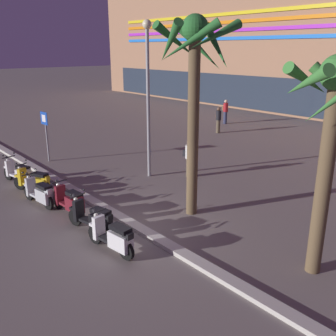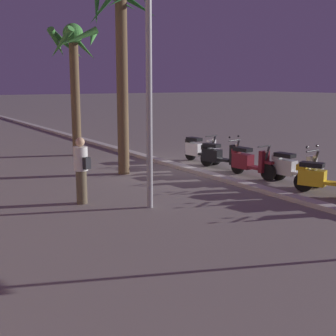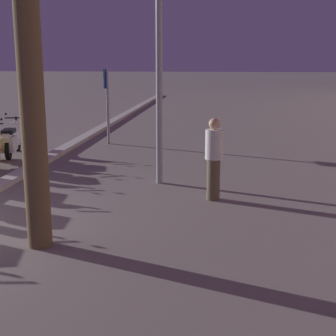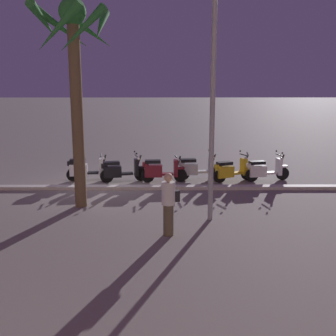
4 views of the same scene
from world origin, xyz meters
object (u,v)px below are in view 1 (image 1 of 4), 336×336
(scooter_maroon_gap_after_mid, at_px, (70,202))
(crossing_sign, at_px, (46,131))
(scooter_white_second_in_line, at_px, (19,173))
(street_lamp, at_px, (148,84))
(scooter_black_mid_front, at_px, (93,219))
(palm_tree_near_sign, at_px, (194,71))
(pedestrian_strolling_near_curb, at_px, (218,119))
(palm_tree_far_corner, at_px, (333,116))
(pedestrian_by_palm_tree, at_px, (225,111))
(scooter_yellow_last_in_row, at_px, (34,181))
(scooter_silver_lead_nearest, at_px, (40,193))
(pedestrian_window_shopping, at_px, (189,157))
(scooter_white_mid_rear, at_px, (114,237))

(scooter_maroon_gap_after_mid, height_order, crossing_sign, crossing_sign)
(scooter_white_second_in_line, relative_size, street_lamp, 0.29)
(scooter_maroon_gap_after_mid, bearing_deg, scooter_black_mid_front, -1.63)
(palm_tree_near_sign, height_order, pedestrian_strolling_near_curb, palm_tree_near_sign)
(scooter_maroon_gap_after_mid, bearing_deg, palm_tree_far_corner, 23.72)
(palm_tree_far_corner, distance_m, pedestrian_by_palm_tree, 19.25)
(scooter_black_mid_front, distance_m, crossing_sign, 8.34)
(scooter_black_mid_front, relative_size, crossing_sign, 0.76)
(crossing_sign, relative_size, palm_tree_far_corner, 0.47)
(scooter_maroon_gap_after_mid, height_order, street_lamp, street_lamp)
(street_lamp, bearing_deg, scooter_yellow_last_in_row, -105.98)
(scooter_silver_lead_nearest, bearing_deg, crossing_sign, 153.53)
(pedestrian_window_shopping, bearing_deg, scooter_white_second_in_line, -123.21)
(scooter_silver_lead_nearest, relative_size, scooter_white_mid_rear, 1.00)
(scooter_black_mid_front, xyz_separation_m, pedestrian_by_palm_tree, (-8.76, 15.91, 0.48))
(pedestrian_strolling_near_curb, bearing_deg, scooter_white_second_in_line, -84.40)
(scooter_yellow_last_in_row, xyz_separation_m, palm_tree_near_sign, (5.21, 3.18, 4.15))
(street_lamp, bearing_deg, scooter_white_second_in_line, -119.72)
(scooter_silver_lead_nearest, xyz_separation_m, pedestrian_strolling_near_curb, (-3.99, 13.53, 0.43))
(scooter_maroon_gap_after_mid, xyz_separation_m, pedestrian_strolling_near_curb, (-5.39, 13.11, 0.42))
(scooter_yellow_last_in_row, height_order, pedestrian_by_palm_tree, pedestrian_by_palm_tree)
(scooter_yellow_last_in_row, relative_size, pedestrian_by_palm_tree, 0.96)
(palm_tree_near_sign, xyz_separation_m, pedestrian_window_shopping, (-2.75, 2.52, -3.74))
(crossing_sign, height_order, pedestrian_by_palm_tree, crossing_sign)
(scooter_black_mid_front, bearing_deg, palm_tree_near_sign, 74.42)
(palm_tree_far_corner, distance_m, street_lamp, 8.45)
(street_lamp, bearing_deg, scooter_white_mid_rear, -46.41)
(scooter_white_mid_rear, xyz_separation_m, street_lamp, (-4.43, 4.65, 3.40))
(scooter_silver_lead_nearest, height_order, street_lamp, street_lamp)
(crossing_sign, distance_m, street_lamp, 5.96)
(scooter_yellow_last_in_row, bearing_deg, pedestrian_strolling_near_curb, 101.27)
(pedestrian_by_palm_tree, xyz_separation_m, pedestrian_strolling_near_curb, (1.80, -2.75, -0.04))
(scooter_yellow_last_in_row, distance_m, palm_tree_near_sign, 7.38)
(scooter_black_mid_front, bearing_deg, scooter_yellow_last_in_row, -179.63)
(pedestrian_window_shopping, bearing_deg, scooter_maroon_gap_after_mid, -86.94)
(crossing_sign, height_order, pedestrian_window_shopping, crossing_sign)
(scooter_white_second_in_line, bearing_deg, scooter_maroon_gap_after_mid, 2.28)
(scooter_maroon_gap_after_mid, xyz_separation_m, street_lamp, (-1.48, 4.41, 3.40))
(scooter_white_second_in_line, distance_m, scooter_yellow_last_in_row, 1.33)
(scooter_black_mid_front, distance_m, palm_tree_near_sign, 5.29)
(scooter_silver_lead_nearest, relative_size, palm_tree_near_sign, 0.29)
(pedestrian_strolling_near_curb, bearing_deg, scooter_black_mid_front, -62.12)
(scooter_maroon_gap_after_mid, relative_size, palm_tree_near_sign, 0.29)
(palm_tree_far_corner, bearing_deg, scooter_black_mid_front, -149.97)
(pedestrian_window_shopping, bearing_deg, scooter_white_mid_rear, -61.02)
(scooter_black_mid_front, distance_m, pedestrian_window_shopping, 5.99)
(scooter_maroon_gap_after_mid, distance_m, pedestrian_window_shopping, 5.65)
(scooter_black_mid_front, distance_m, scooter_white_mid_rear, 1.40)
(scooter_maroon_gap_after_mid, relative_size, palm_tree_far_corner, 0.35)
(palm_tree_far_corner, relative_size, pedestrian_strolling_near_curb, 3.06)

